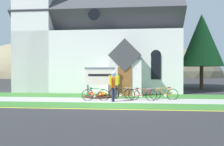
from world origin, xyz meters
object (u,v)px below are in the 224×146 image
church_sign (100,77)px  bicycle_blue (122,94)px  roadside_conifer (202,40)px  bicycle_silver (164,94)px  bicycle_yellow (142,95)px  bicycle_red (96,95)px  cyclist_in_white_jersey (113,85)px  cyclist_in_green_jersey (114,83)px

church_sign → bicycle_blue: size_ratio=1.30×
church_sign → roadside_conifer: (9.13, 7.30, 3.50)m
bicycle_silver → church_sign: bearing=161.1°
bicycle_silver → roadside_conifer: (4.83, 8.77, 4.50)m
bicycle_yellow → roadside_conifer: (6.20, 9.22, 4.51)m
bicycle_red → cyclist_in_white_jersey: bearing=-18.3°
bicycle_red → roadside_conifer: (9.04, 9.58, 4.50)m
bicycle_blue → bicycle_red: bearing=-152.1°
bicycle_red → bicycle_silver: bearing=10.8°
church_sign → bicycle_blue: church_sign is taller
cyclist_in_white_jersey → cyclist_in_green_jersey: bearing=92.0°
bicycle_blue → bicycle_silver: size_ratio=0.95×
roadside_conifer → bicycle_red: bearing=-133.3°
bicycle_silver → cyclist_in_green_jersey: size_ratio=1.00×
roadside_conifer → bicycle_silver: bearing=-118.8°
church_sign → bicycle_red: church_sign is taller
church_sign → cyclist_in_white_jersey: bearing=-65.7°
bicycle_blue → bicycle_yellow: (1.29, -0.47, 0.00)m
bicycle_blue → bicycle_yellow: size_ratio=0.96×
bicycle_yellow → cyclist_in_green_jersey: 2.01m
bicycle_red → bicycle_blue: bearing=27.9°
bicycle_silver → bicycle_yellow: 1.44m
bicycle_red → roadside_conifer: size_ratio=0.22×
church_sign → roadside_conifer: 12.21m
bicycle_red → cyclist_in_green_jersey: size_ratio=0.94×
bicycle_yellow → roadside_conifer: bearing=56.1°
cyclist_in_green_jersey → bicycle_silver: bearing=-2.9°
bicycle_red → cyclist_in_white_jersey: size_ratio=1.02×
bicycle_yellow → cyclist_in_green_jersey: bearing=161.2°
bicycle_blue → bicycle_red: bicycle_red is taller
cyclist_in_green_jersey → bicycle_blue: bearing=-15.7°
bicycle_red → cyclist_in_green_jersey: bearing=42.4°
bicycle_blue → bicycle_yellow: bearing=-20.0°
bicycle_blue → cyclist_in_white_jersey: cyclist_in_white_jersey is taller
church_sign → bicycle_silver: 4.65m
bicycle_silver → cyclist_in_green_jersey: cyclist_in_green_jersey is taller
bicycle_silver → cyclist_in_white_jersey: (-3.11, -1.17, 0.59)m
bicycle_yellow → cyclist_in_white_jersey: 1.97m
cyclist_in_green_jersey → cyclist_in_white_jersey: (0.05, -1.33, -0.09)m
cyclist_in_white_jersey → church_sign: bearing=114.3°
bicycle_red → cyclist_in_white_jersey: (1.10, -0.36, 0.59)m
church_sign → bicycle_silver: church_sign is taller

